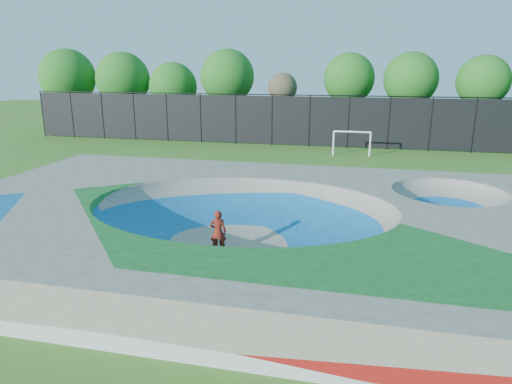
% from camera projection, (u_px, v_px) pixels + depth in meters
% --- Properties ---
extents(ground, '(120.00, 120.00, 0.00)m').
position_uv_depth(ground, '(242.00, 243.00, 16.56)').
color(ground, '#35651C').
rests_on(ground, ground).
extents(skate_deck, '(22.00, 14.00, 1.50)m').
position_uv_depth(skate_deck, '(242.00, 223.00, 16.36)').
color(skate_deck, gray).
rests_on(skate_deck, ground).
extents(skater, '(0.64, 0.50, 1.54)m').
position_uv_depth(skater, '(218.00, 232.00, 15.46)').
color(skater, red).
rests_on(skater, ground).
extents(skateboard, '(0.80, 0.51, 0.05)m').
position_uv_depth(skateboard, '(219.00, 252.00, 15.66)').
color(skateboard, black).
rests_on(skateboard, ground).
extents(soccer_goal, '(2.68, 0.12, 1.76)m').
position_uv_depth(soccer_goal, '(352.00, 139.00, 32.28)').
color(soccer_goal, white).
rests_on(soccer_goal, ground).
extents(fence, '(48.09, 0.09, 4.04)m').
position_uv_depth(fence, '(310.00, 120.00, 35.71)').
color(fence, black).
rests_on(fence, ground).
extents(treeline, '(53.50, 6.40, 7.84)m').
position_uv_depth(treeline, '(277.00, 81.00, 40.26)').
color(treeline, '#3F2F1F').
rests_on(treeline, ground).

